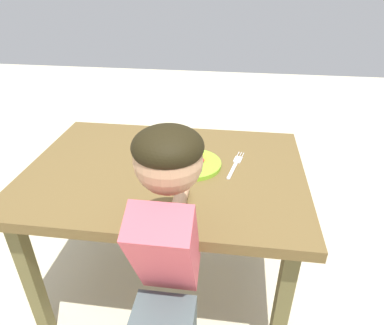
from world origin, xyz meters
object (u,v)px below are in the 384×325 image
Objects in this scene: spoon at (157,156)px; plate at (192,162)px; person at (167,274)px; fork at (235,165)px.

plate is at bearing -107.72° from spoon.
spoon is at bearing 105.37° from person.
spoon is 0.17× the size of person.
fork is at bearing 71.36° from person.
plate is 0.18m from fork.
person reaches higher than plate.
fork is 0.58m from person.
plate is at bearing 89.28° from person.
person reaches higher than fork.
spoon is at bearing 99.82° from fork.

